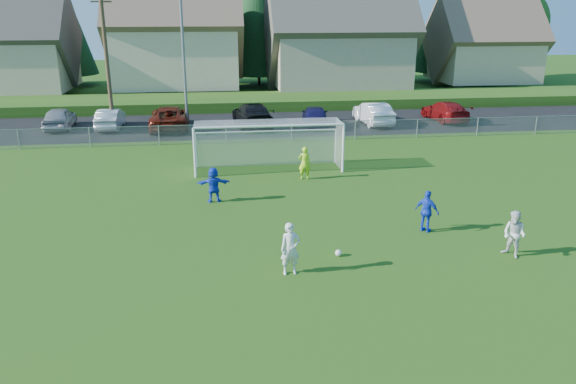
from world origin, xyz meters
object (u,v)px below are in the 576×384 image
(car_b, at_px, (110,119))
(car_f, at_px, (373,113))
(car_a, at_px, (59,118))
(car_d, at_px, (253,115))
(goalkeeper, at_px, (305,163))
(player_blue_b, at_px, (214,185))
(player_white_b, at_px, (514,234))
(player_white_a, at_px, (290,249))
(soccer_ball, at_px, (338,253))
(car_e, at_px, (315,116))
(player_blue_a, at_px, (427,211))
(soccer_goal, at_px, (268,138))
(car_c, at_px, (170,117))
(car_g, at_px, (445,111))

(car_b, xyz_separation_m, car_f, (18.13, -0.70, 0.09))
(car_a, relative_size, car_d, 0.77)
(goalkeeper, bearing_deg, player_blue_b, 39.50)
(car_a, xyz_separation_m, car_f, (21.54, -1.13, 0.04))
(player_white_b, height_order, car_b, player_white_b)
(car_d, bearing_deg, player_white_a, 83.05)
(soccer_ball, bearing_deg, goalkeeper, 88.57)
(soccer_ball, xyz_separation_m, car_e, (2.84, 21.02, 0.62))
(player_white_b, relative_size, car_e, 0.37)
(player_blue_a, xyz_separation_m, soccer_goal, (-5.01, 9.10, 0.84))
(player_white_a, height_order, car_e, player_white_a)
(soccer_ball, relative_size, player_white_a, 0.13)
(goalkeeper, height_order, car_b, goalkeeper)
(player_blue_a, xyz_separation_m, goalkeeper, (-3.44, 7.12, 0.01))
(car_d, bearing_deg, car_c, -5.48)
(player_blue_a, relative_size, player_blue_b, 1.04)
(player_white_a, distance_m, car_d, 22.72)
(player_blue_b, bearing_deg, car_f, -128.02)
(goalkeeper, height_order, car_d, car_d)
(car_e, height_order, soccer_goal, soccer_goal)
(car_g, height_order, soccer_goal, soccer_goal)
(car_d, height_order, car_e, car_d)
(car_c, bearing_deg, car_f, 177.03)
(soccer_ball, height_order, car_b, car_b)
(car_b, bearing_deg, soccer_goal, 130.80)
(car_e, relative_size, soccer_goal, 0.58)
(player_white_a, distance_m, player_blue_b, 7.51)
(soccer_ball, bearing_deg, player_white_b, -7.52)
(car_d, xyz_separation_m, soccer_goal, (0.08, -10.83, 0.82))
(soccer_goal, bearing_deg, player_blue_a, -61.17)
(soccer_ball, distance_m, soccer_goal, 11.00)
(player_blue_a, distance_m, car_b, 25.13)
(player_blue_a, bearing_deg, player_blue_b, 16.72)
(soccer_ball, bearing_deg, soccer_goal, 97.11)
(player_blue_a, relative_size, goalkeeper, 0.99)
(player_white_b, distance_m, player_blue_a, 3.22)
(car_f, height_order, soccer_goal, soccer_goal)
(soccer_goal, bearing_deg, player_blue_b, -120.12)
(player_blue_a, distance_m, car_c, 22.58)
(player_blue_a, relative_size, car_e, 0.37)
(car_b, relative_size, car_c, 0.75)
(player_blue_a, xyz_separation_m, car_c, (-10.71, 19.87, -0.03))
(player_white_b, xyz_separation_m, player_blue_b, (-9.84, 6.81, -0.04))
(car_d, height_order, car_g, car_d)
(player_white_b, distance_m, car_d, 23.52)
(player_blue_a, bearing_deg, car_f, -53.89)
(goalkeeper, bearing_deg, car_a, -36.14)
(soccer_ball, bearing_deg, car_g, 60.16)
(player_white_b, distance_m, goalkeeper, 11.06)
(player_blue_a, height_order, goalkeeper, goalkeeper)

